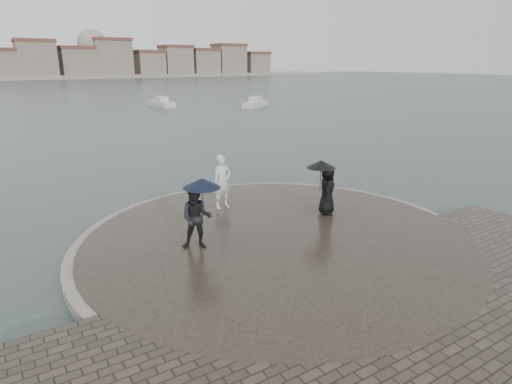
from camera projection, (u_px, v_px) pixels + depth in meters
ground at (360, 295)px, 10.61m from camera, size 400.00×400.00×0.00m
kerb_ring at (278, 242)px, 13.39m from camera, size 12.50×12.50×0.32m
quay_tip at (278, 241)px, 13.38m from camera, size 11.90×11.90×0.36m
statue at (222, 182)px, 15.63m from camera, size 0.76×0.53×1.99m
visitor_left at (198, 210)px, 12.18m from camera, size 1.38×1.19×2.04m
visitor_right at (326, 183)px, 14.96m from camera, size 1.27×1.13×1.95m
boats at (141, 111)px, 47.42m from camera, size 41.01×18.51×1.50m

